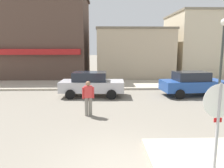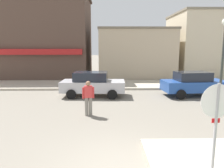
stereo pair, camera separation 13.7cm
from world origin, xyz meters
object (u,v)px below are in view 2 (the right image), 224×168
object	(u,v)px
stop_sign	(216,116)
parked_car_nearest	(92,84)
parked_car_second	(194,83)
pedestrian_crossing_near	(88,97)
lamp_post	(223,50)

from	to	relation	value
stop_sign	parked_car_nearest	bearing A→B (deg)	112.01
parked_car_second	pedestrian_crossing_near	bearing A→B (deg)	-148.14
parked_car_second	stop_sign	bearing A→B (deg)	-108.55
stop_sign	lamp_post	bearing A→B (deg)	61.76
lamp_post	pedestrian_crossing_near	world-z (taller)	lamp_post
stop_sign	pedestrian_crossing_near	size ratio (longest dim) A/B	1.43
parked_car_second	pedestrian_crossing_near	distance (m)	7.55
lamp_post	parked_car_nearest	bearing A→B (deg)	155.31
parked_car_nearest	pedestrian_crossing_near	bearing A→B (deg)	-88.75
lamp_post	parked_car_nearest	size ratio (longest dim) A/B	1.12
lamp_post	pedestrian_crossing_near	size ratio (longest dim) A/B	2.82
lamp_post	stop_sign	bearing A→B (deg)	-118.24
pedestrian_crossing_near	parked_car_nearest	bearing A→B (deg)	91.25
stop_sign	parked_car_second	distance (m)	9.27
stop_sign	pedestrian_crossing_near	xyz separation A→B (m)	(-3.47, 4.78, -0.65)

